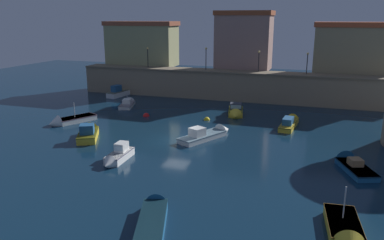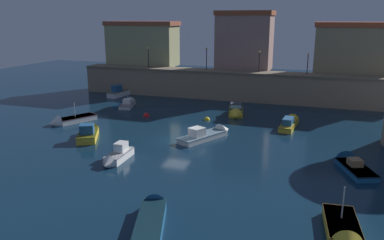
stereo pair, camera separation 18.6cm
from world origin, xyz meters
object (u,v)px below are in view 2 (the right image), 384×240
at_px(moored_boat_10, 236,112).
at_px(moored_boat_11, 344,234).
at_px(quay_lamp_0, 148,54).
at_px(moored_boat_5, 116,156).
at_px(quay_lamp_2, 259,58).
at_px(mooring_buoy_1, 146,116).
at_px(moored_boat_2, 68,121).
at_px(moored_boat_0, 122,92).
at_px(moored_boat_6, 290,122).
at_px(moored_boat_3, 151,219).
at_px(moored_boat_4, 129,103).
at_px(moored_boat_9, 89,132).
at_px(moored_boat_1, 209,134).
at_px(mooring_buoy_0, 207,120).
at_px(quay_lamp_1, 207,55).
at_px(moored_boat_7, 350,164).
at_px(quay_lamp_3, 308,60).

bearing_deg(moored_boat_10, moored_boat_11, 13.56).
xyz_separation_m(quay_lamp_0, moored_boat_5, (10.26, -28.76, -5.96)).
bearing_deg(quay_lamp_2, mooring_buoy_1, -130.74).
bearing_deg(quay_lamp_2, moored_boat_2, -133.85).
bearing_deg(quay_lamp_0, moored_boat_10, -31.00).
height_order(moored_boat_0, moored_boat_10, moored_boat_0).
bearing_deg(moored_boat_5, moored_boat_6, 139.79).
height_order(moored_boat_3, moored_boat_5, moored_boat_5).
distance_m(moored_boat_3, moored_boat_4, 33.05).
distance_m(quay_lamp_0, moored_boat_9, 24.43).
distance_m(moored_boat_4, moored_boat_9, 14.91).
bearing_deg(moored_boat_0, mooring_buoy_1, -130.08).
relative_size(moored_boat_5, moored_boat_10, 0.93).
distance_m(moored_boat_1, mooring_buoy_1, 11.65).
relative_size(moored_boat_0, mooring_buoy_0, 8.27).
xyz_separation_m(quay_lamp_1, moored_boat_4, (-8.72, -8.78, -6.20)).
xyz_separation_m(quay_lamp_2, mooring_buoy_1, (-11.67, -13.54, -6.36)).
height_order(moored_boat_0, moored_boat_1, moored_boat_0).
height_order(moored_boat_2, moored_boat_7, moored_boat_2).
xyz_separation_m(quay_lamp_1, moored_boat_0, (-13.06, -2.67, -5.95)).
xyz_separation_m(quay_lamp_2, quay_lamp_3, (6.73, -0.00, -0.04)).
distance_m(quay_lamp_3, moored_boat_6, 13.57).
bearing_deg(moored_boat_6, moored_boat_9, 124.74).
relative_size(moored_boat_7, moored_boat_10, 1.24).
bearing_deg(quay_lamp_0, moored_boat_2, -93.79).
bearing_deg(moored_boat_4, mooring_buoy_0, -124.32).
bearing_deg(moored_boat_7, quay_lamp_3, -9.68).
relative_size(quay_lamp_0, moored_boat_7, 0.55).
height_order(moored_boat_6, mooring_buoy_1, moored_boat_6).
xyz_separation_m(moored_boat_0, moored_boat_6, (26.77, -9.50, -0.17)).
distance_m(moored_boat_0, moored_boat_2, 17.07).
xyz_separation_m(moored_boat_4, moored_boat_11, (27.33, -26.64, 0.03)).
bearing_deg(moored_boat_3, moored_boat_11, -97.90).
distance_m(quay_lamp_1, mooring_buoy_1, 15.49).
bearing_deg(quay_lamp_3, quay_lamp_1, 180.00).
distance_m(moored_boat_0, moored_boat_4, 7.50).
distance_m(moored_boat_10, mooring_buoy_1, 11.22).
bearing_deg(moored_boat_11, quay_lamp_1, -157.91).
xyz_separation_m(quay_lamp_0, quay_lamp_1, (9.60, 0.00, 0.10)).
bearing_deg(moored_boat_11, mooring_buoy_1, -140.02).
xyz_separation_m(quay_lamp_1, moored_boat_1, (6.23, -19.56, -6.14)).
distance_m(moored_boat_0, moored_boat_3, 40.53).
xyz_separation_m(moored_boat_5, moored_boat_6, (13.05, 16.58, -0.06)).
relative_size(quay_lamp_0, moored_boat_5, 0.73).
relative_size(moored_boat_4, moored_boat_6, 0.78).
bearing_deg(moored_boat_3, mooring_buoy_1, 7.71).
bearing_deg(moored_boat_6, moored_boat_1, 139.34).
bearing_deg(moored_boat_7, moored_boat_5, 83.94).
xyz_separation_m(moored_boat_2, moored_boat_11, (29.51, -15.81, 0.03)).
height_order(quay_lamp_2, moored_boat_3, quay_lamp_2).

